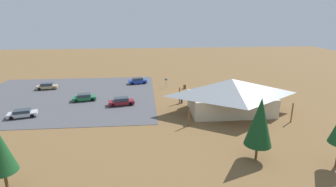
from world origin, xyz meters
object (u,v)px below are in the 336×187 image
object	(u,v)px
trash_bin	(185,87)
bicycle_yellow_yard_left	(204,91)
bike_pavilion	(231,94)
car_green_by_curb	(84,97)
car_tan_end_stall	(47,86)
bicycle_teal_edge_north	(227,95)
lot_sign	(166,82)
bicycle_silver_mid_cluster	(225,92)
bicycle_white_back_row	(217,90)
bicycle_red_yard_center	(225,90)
car_silver_back_corner	(22,113)
pine_east	(260,122)
bicycle_purple_by_bin	(196,93)
visitor_at_bikes	(242,84)
car_maroon_near_entry	(121,101)
visitor_by_pavilion	(275,96)
visitor_crossing_yard	(182,99)
bicycle_green_near_porch	(195,97)
car_blue_second_row	(138,81)
pine_far_west	(0,150)

from	to	relation	value
trash_bin	bicycle_yellow_yard_left	world-z (taller)	trash_bin
bike_pavilion	car_green_by_curb	xyz separation A→B (m)	(25.98, -8.43, -2.55)
car_tan_end_stall	bicycle_teal_edge_north	bearing A→B (deg)	166.98
lot_sign	bicycle_silver_mid_cluster	xyz separation A→B (m)	(-11.91, 5.82, -1.04)
bicycle_white_back_row	bicycle_red_yard_center	size ratio (longest dim) A/B	0.85
car_silver_back_corner	car_tan_end_stall	xyz separation A→B (m)	(1.81, -16.82, 0.05)
bicycle_yellow_yard_left	car_tan_end_stall	world-z (taller)	car_tan_end_stall
pine_east	bicycle_teal_edge_north	bearing A→B (deg)	-99.85
pine_east	bicycle_yellow_yard_left	distance (m)	27.24
lot_sign	bicycle_purple_by_bin	world-z (taller)	lot_sign
car_tan_end_stall	visitor_at_bikes	distance (m)	43.50
bicycle_teal_edge_north	car_maroon_near_entry	xyz separation A→B (m)	(20.97, 3.52, 0.38)
car_green_by_curb	car_silver_back_corner	bearing A→B (deg)	43.80
car_tan_end_stall	visitor_by_pavilion	distance (m)	48.11
trash_bin	visitor_by_pavilion	distance (m)	18.81
visitor_crossing_yard	car_silver_back_corner	bearing A→B (deg)	9.88
car_silver_back_corner	bicycle_red_yard_center	bearing A→B (deg)	-162.40
lot_sign	bicycle_purple_by_bin	bearing A→B (deg)	135.28
trash_bin	lot_sign	distance (m)	4.41
car_tan_end_stall	trash_bin	bearing A→B (deg)	175.67
bicycle_yellow_yard_left	bicycle_white_back_row	world-z (taller)	bicycle_white_back_row
bike_pavilion	car_tan_end_stall	distance (m)	40.01
bicycle_teal_edge_north	car_tan_end_stall	distance (m)	39.20
bicycle_red_yard_center	bicycle_teal_edge_north	world-z (taller)	bicycle_teal_edge_north
bicycle_green_near_porch	visitor_by_pavilion	bearing A→B (deg)	171.89
visitor_crossing_yard	lot_sign	bearing A→B (deg)	-79.84
trash_bin	bicycle_yellow_yard_left	xyz separation A→B (m)	(-3.62, 3.42, -0.10)
pine_east	bicycle_purple_by_bin	world-z (taller)	pine_east
bike_pavilion	bicycle_yellow_yard_left	distance (m)	12.23
bicycle_yellow_yard_left	car_blue_second_row	distance (m)	16.69
bicycle_green_near_porch	visitor_at_bikes	world-z (taller)	visitor_at_bikes
trash_bin	car_silver_back_corner	distance (m)	32.13
pine_east	bicycle_green_near_porch	world-z (taller)	pine_east
bicycle_red_yard_center	car_blue_second_row	bearing A→B (deg)	-23.24
bicycle_purple_by_bin	visitor_crossing_yard	size ratio (longest dim) A/B	0.81
bike_pavilion	bicycle_white_back_row	distance (m)	12.62
visitor_by_pavilion	trash_bin	bearing A→B (deg)	-30.95
trash_bin	lot_sign	size ratio (longest dim) A/B	0.41
trash_bin	car_silver_back_corner	size ratio (longest dim) A/B	0.19
trash_bin	visitor_at_bikes	bearing A→B (deg)	178.22
car_silver_back_corner	visitor_by_pavilion	size ratio (longest dim) A/B	2.71
bicycle_yellow_yard_left	car_silver_back_corner	size ratio (longest dim) A/B	0.36
trash_bin	visitor_crossing_yard	world-z (taller)	visitor_crossing_yard
visitor_at_bikes	pine_far_west	bearing A→B (deg)	43.18
trash_bin	car_silver_back_corner	world-z (taller)	car_silver_back_corner
bicycle_purple_by_bin	visitor_by_pavilion	xyz separation A→B (m)	(-14.37, 5.13, 0.52)
visitor_at_bikes	trash_bin	bearing A→B (deg)	-1.78
bicycle_green_near_porch	car_green_by_curb	world-z (taller)	car_green_by_curb
bicycle_green_near_porch	visitor_crossing_yard	size ratio (longest dim) A/B	0.91
bicycle_white_back_row	trash_bin	bearing A→B (deg)	-24.23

